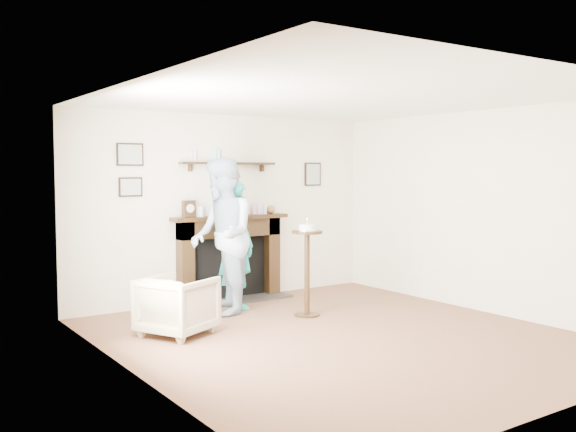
% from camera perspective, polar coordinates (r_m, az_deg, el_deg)
% --- Properties ---
extents(ground, '(5.00, 5.00, 0.00)m').
position_cam_1_polar(ground, '(6.88, 4.84, -10.71)').
color(ground, brown).
rests_on(ground, ground).
extents(room_shell, '(4.54, 5.02, 2.52)m').
position_cam_1_polar(room_shell, '(7.20, 1.43, 3.03)').
color(room_shell, beige).
rests_on(room_shell, ground).
extents(armchair, '(0.93, 0.92, 0.63)m').
position_cam_1_polar(armchair, '(7.06, -9.78, -10.37)').
color(armchair, tan).
rests_on(armchair, ground).
extents(man, '(0.98, 1.11, 1.91)m').
position_cam_1_polar(man, '(8.02, -5.82, -8.59)').
color(man, '#A5B2CE').
rests_on(man, ground).
extents(woman, '(0.47, 0.65, 1.64)m').
position_cam_1_polar(woman, '(8.29, -4.69, -8.15)').
color(woman, '#1EAC94').
rests_on(woman, ground).
extents(pedestal_table, '(0.37, 0.37, 1.18)m').
position_cam_1_polar(pedestal_table, '(7.72, 1.71, -3.57)').
color(pedestal_table, black).
rests_on(pedestal_table, ground).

